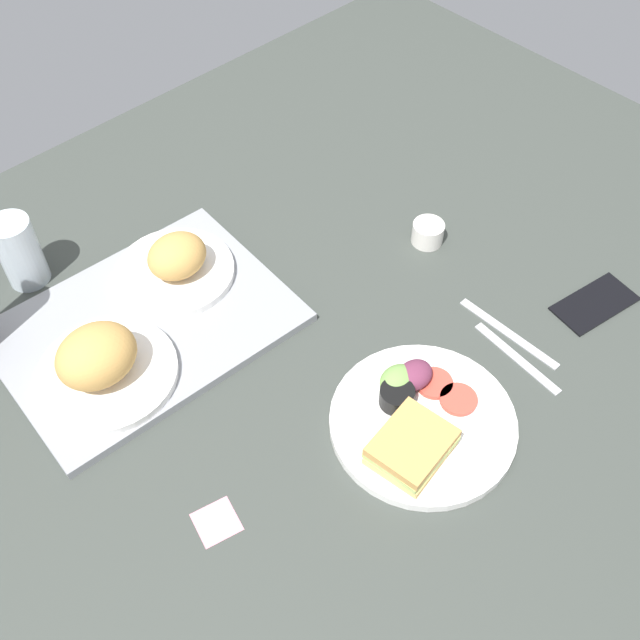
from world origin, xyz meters
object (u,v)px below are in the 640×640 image
fork (517,357)px  knife (509,333)px  cell_phone (595,303)px  bread_plate_far (176,264)px  bread_plate_near (101,362)px  espresso_cup (428,233)px  sticky_note (217,522)px  serving_tray (145,326)px  drinking_glass (19,252)px  plate_with_salad (418,420)px

fork → knife: (3.00, 4.00, 0.00)cm
cell_phone → bread_plate_far: bearing=142.2°
bread_plate_near → espresso_cup: bearing=-12.3°
bread_plate_far → sticky_note: bread_plate_far is taller
serving_tray → fork: (39.20, -44.96, -0.55)cm
serving_tray → espresso_cup: 51.59cm
bread_plate_near → drinking_glass: size_ratio=1.66×
bread_plate_far → sticky_note: (-22.52, -38.71, -4.40)cm
cell_phone → sticky_note: cell_phone is taller
plate_with_salad → drinking_glass: 70.65cm
fork → bread_plate_far: bearing=35.1°
bread_plate_near → bread_plate_far: (20.59, 9.47, -0.91)cm
bread_plate_far → plate_with_salad: 47.90cm
bread_plate_near → bread_plate_far: bearing=24.7°
bread_plate_near → cell_phone: 80.09cm
bread_plate_near → espresso_cup: bread_plate_near is taller
plate_with_salad → drinking_glass: (-26.49, 65.33, 4.67)cm
serving_tray → espresso_cup: (48.42, -17.77, 1.20)cm
serving_tray → bread_plate_far: size_ratio=2.25×
plate_with_salad → cell_phone: size_ratio=1.91×
drinking_glass → sticky_note: drinking_glass is taller
plate_with_salad → espresso_cup: 38.82cm
sticky_note → knife: bearing=-7.1°
plate_with_salad → knife: 23.77cm
drinking_glass → plate_with_salad: bearing=-67.9°
bread_plate_near → bread_plate_far: size_ratio=1.07×
bread_plate_far → cell_phone: (47.41, -51.50, -4.06)cm
sticky_note → espresso_cup: bearing=15.1°
bread_plate_far → knife: size_ratio=1.05×
espresso_cup → drinking_glass: bearing=144.3°
drinking_glass → espresso_cup: size_ratio=2.29×
espresso_cup → cell_phone: (9.23, -29.18, -1.60)cm
plate_with_salad → fork: bearing=-6.7°
bread_plate_near → espresso_cup: size_ratio=3.82×
serving_tray → drinking_glass: size_ratio=3.50×
sticky_note → fork: bearing=-11.9°
fork → espresso_cup: bearing=-13.9°
bread_plate_near → espresso_cup: (58.76, -12.85, -3.38)cm
cell_phone → drinking_glass: bearing=142.9°
plate_with_salad → espresso_cup: (29.88, 24.78, 0.25)cm
serving_tray → bread_plate_near: 12.33cm
knife → cell_phone: (15.45, -5.98, 0.15)cm
espresso_cup → cell_phone: size_ratio=0.39×
knife → cell_phone: cell_phone is taller
plate_with_salad → fork: 20.86cm
knife → cell_phone: size_ratio=1.32×
bread_plate_far → serving_tray: bearing=-156.0°
knife → sticky_note: bearing=82.2°
bread_plate_far → espresso_cup: bread_plate_far is taller
bread_plate_near → espresso_cup: 60.25cm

